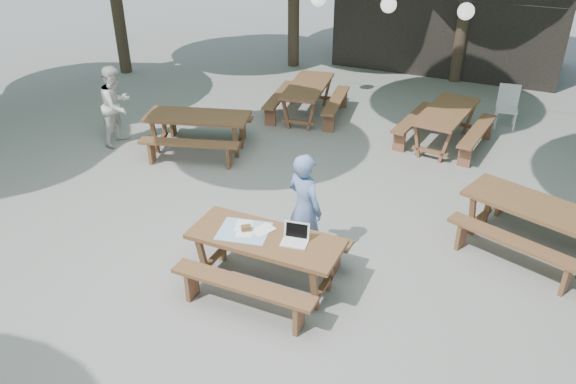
# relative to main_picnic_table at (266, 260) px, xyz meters

# --- Properties ---
(ground) EXTENTS (80.00, 80.00, 0.00)m
(ground) POSITION_rel_main_picnic_table_xyz_m (-0.19, 0.75, -0.39)
(ground) COLOR slate
(ground) RESTS_ON ground
(pavilion) EXTENTS (6.00, 3.00, 2.80)m
(pavilion) POSITION_rel_main_picnic_table_xyz_m (0.31, 11.25, 1.01)
(pavilion) COLOR black
(pavilion) RESTS_ON ground
(main_picnic_table) EXTENTS (2.00, 1.58, 0.75)m
(main_picnic_table) POSITION_rel_main_picnic_table_xyz_m (0.00, 0.00, 0.00)
(main_picnic_table) COLOR #523E1D
(main_picnic_table) RESTS_ON ground
(picnic_table_nw) EXTENTS (2.27, 2.06, 0.75)m
(picnic_table_nw) POSITION_rel_main_picnic_table_xyz_m (-3.06, 3.22, 0.00)
(picnic_table_nw) COLOR #523E1D
(picnic_table_nw) RESTS_ON ground
(picnic_table_ne) EXTENTS (2.31, 2.12, 0.75)m
(picnic_table_ne) POSITION_rel_main_picnic_table_xyz_m (3.15, 2.30, 0.00)
(picnic_table_ne) COLOR #523E1D
(picnic_table_ne) RESTS_ON ground
(picnic_table_far_w) EXTENTS (1.85, 2.12, 0.75)m
(picnic_table_far_w) POSITION_rel_main_picnic_table_xyz_m (-1.80, 5.77, 0.00)
(picnic_table_far_w) COLOR #523E1D
(picnic_table_far_w) RESTS_ON ground
(picnic_table_far_e) EXTENTS (1.80, 2.08, 0.75)m
(picnic_table_far_e) POSITION_rel_main_picnic_table_xyz_m (1.30, 5.47, 0.00)
(picnic_table_far_e) COLOR #523E1D
(picnic_table_far_e) RESTS_ON ground
(woman) EXTENTS (0.70, 0.59, 1.62)m
(woman) POSITION_rel_main_picnic_table_xyz_m (0.22, 0.78, 0.42)
(woman) COLOR #6681BA
(woman) RESTS_ON ground
(second_person) EXTENTS (0.64, 0.80, 1.60)m
(second_person) POSITION_rel_main_picnic_table_xyz_m (-4.73, 2.89, 0.41)
(second_person) COLOR silver
(second_person) RESTS_ON ground
(plastic_chair) EXTENTS (0.49, 0.49, 0.90)m
(plastic_chair) POSITION_rel_main_picnic_table_xyz_m (2.34, 6.99, -0.13)
(plastic_chair) COLOR silver
(plastic_chair) RESTS_ON ground
(laptop) EXTENTS (0.37, 0.31, 0.24)m
(laptop) POSITION_rel_main_picnic_table_xyz_m (0.39, 0.07, 0.42)
(laptop) COLOR white
(laptop) RESTS_ON main_picnic_table
(tabletop_clutter) EXTENTS (0.75, 0.67, 0.08)m
(tabletop_clutter) POSITION_rel_main_picnic_table_xyz_m (-0.31, 0.01, 0.37)
(tabletop_clutter) COLOR #3B8AC9
(tabletop_clutter) RESTS_ON main_picnic_table
(paper_lanterns) EXTENTS (9.00, 0.34, 0.38)m
(paper_lanterns) POSITION_rel_main_picnic_table_xyz_m (-0.37, 6.75, 2.02)
(paper_lanterns) COLOR black
(paper_lanterns) RESTS_ON ground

